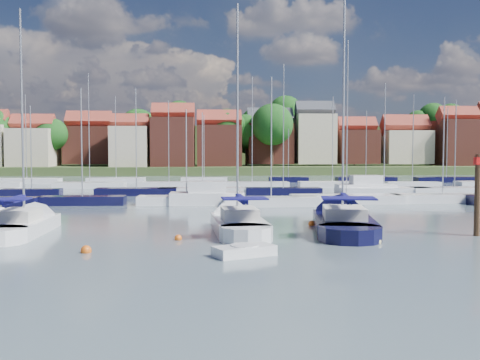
{
  "coord_description": "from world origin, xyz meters",
  "views": [
    {
      "loc": [
        -4.93,
        -30.55,
        5.01
      ],
      "look_at": [
        -2.52,
        14.0,
        2.67
      ],
      "focal_mm": 40.0,
      "sensor_mm": 36.0,
      "label": 1
    }
  ],
  "objects": [
    {
      "name": "sailboat_left",
      "position": [
        -16.58,
        3.97,
        0.36
      ],
      "size": [
        3.09,
        11.03,
        14.96
      ],
      "rotation": [
        0.0,
        0.0,
        1.59
      ],
      "color": "white",
      "rests_on": "ground"
    },
    {
      "name": "timber_piling",
      "position": [
        10.92,
        0.33,
        1.54
      ],
      "size": [
        0.4,
        0.4,
        7.13
      ],
      "color": "#4C331E",
      "rests_on": "ground"
    },
    {
      "name": "far_shore_town",
      "position": [
        2.23,
        132.67,
        4.61
      ],
      "size": [
        212.46,
        90.0,
        22.27
      ],
      "color": "#46562B",
      "rests_on": "ground"
    },
    {
      "name": "marina_field",
      "position": [
        1.91,
        35.15,
        0.43
      ],
      "size": [
        79.62,
        41.41,
        15.93
      ],
      "color": "white",
      "rests_on": "ground"
    },
    {
      "name": "sailboat_navy",
      "position": [
        3.83,
        5.01,
        0.35
      ],
      "size": [
        5.71,
        14.01,
        18.75
      ],
      "rotation": [
        0.0,
        0.0,
        1.41
      ],
      "color": "black",
      "rests_on": "ground"
    },
    {
      "name": "sailboat_centre",
      "position": [
        -3.32,
        4.15,
        0.35
      ],
      "size": [
        3.81,
        11.61,
        15.54
      ],
      "rotation": [
        0.0,
        0.0,
        1.64
      ],
      "color": "white",
      "rests_on": "ground"
    },
    {
      "name": "tender",
      "position": [
        -3.35,
        -5.09,
        0.24
      ],
      "size": [
        3.24,
        2.49,
        0.63
      ],
      "rotation": [
        0.0,
        0.0,
        0.44
      ],
      "color": "white",
      "rests_on": "ground"
    },
    {
      "name": "buoy_e",
      "position": [
        1.92,
        5.39,
        0.0
      ],
      "size": [
        0.46,
        0.46,
        0.46
      ],
      "primitive_type": "sphere",
      "color": "#D85914",
      "rests_on": "ground"
    },
    {
      "name": "buoy_d",
      "position": [
        4.1,
        -2.04,
        0.0
      ],
      "size": [
        0.5,
        0.5,
        0.5
      ],
      "primitive_type": "sphere",
      "color": "beige",
      "rests_on": "ground"
    },
    {
      "name": "buoy_b",
      "position": [
        -11.16,
        -3.82,
        0.0
      ],
      "size": [
        0.54,
        0.54,
        0.54
      ],
      "primitive_type": "sphere",
      "color": "#D85914",
      "rests_on": "ground"
    },
    {
      "name": "buoy_c",
      "position": [
        -6.82,
        -0.25,
        0.0
      ],
      "size": [
        0.43,
        0.43,
        0.43
      ],
      "primitive_type": "sphere",
      "color": "#D85914",
      "rests_on": "ground"
    },
    {
      "name": "ground",
      "position": [
        0.0,
        40.0,
        0.0
      ],
      "size": [
        260.0,
        260.0,
        0.0
      ],
      "primitive_type": "plane",
      "color": "#4B5E66",
      "rests_on": "ground"
    }
  ]
}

